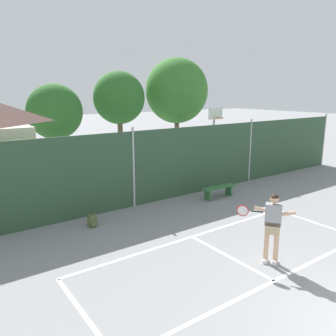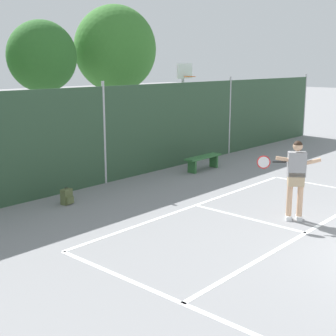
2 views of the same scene
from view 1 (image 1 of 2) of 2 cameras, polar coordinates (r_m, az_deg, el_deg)
name	(u,v)px [view 1 (image 1 of 2)]	position (r m, az deg, el deg)	size (l,w,h in m)	color
chainlink_fence	(133,169)	(12.84, -5.83, -0.24)	(26.09, 0.09, 3.05)	#2D4C33
basketball_hoop	(214,132)	(17.56, 7.83, 6.08)	(0.90, 0.67, 3.55)	#9E9EA3
treeline_backdrop	(45,98)	(22.08, -20.08, 10.94)	(24.48, 4.45, 6.83)	brown
tennis_player	(272,222)	(9.03, 17.15, -8.74)	(0.96, 1.14, 1.85)	silver
backpack_olive	(92,221)	(11.48, -12.60, -8.67)	(0.31, 0.28, 0.46)	#566038
courtside_bench	(219,189)	(14.22, 8.51, -3.56)	(1.60, 0.36, 0.48)	#336B38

